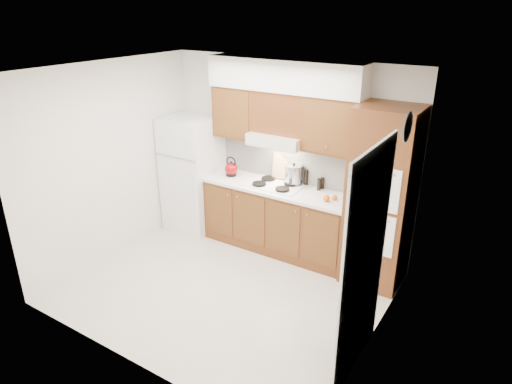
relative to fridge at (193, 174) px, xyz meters
The scene contains 26 objects.
floor 2.00m from the fridge, 39.06° to the right, with size 3.60×3.60×0.00m, color beige.
ceiling 2.51m from the fridge, 39.06° to the right, with size 3.60×3.60×0.00m, color white.
wall_back 1.52m from the fridge, 14.37° to the left, with size 3.60×0.02×2.60m, color white.
wall_left 1.28m from the fridge, 109.11° to the right, with size 0.02×3.00×2.60m, color white.
wall_right 3.43m from the fridge, 19.58° to the right, with size 0.02×3.00×2.60m, color white.
fridge is the anchor object (origin of this frame).
base_cabinets 1.49m from the fridge, ahead, with size 2.11×0.60×0.90m, color brown.
countertop 1.43m from the fridge, ahead, with size 2.13×0.62×0.04m, color white.
backsplash 1.51m from the fridge, 13.56° to the left, with size 2.11×0.03×0.56m, color white.
oven_cabinet 2.86m from the fridge, ahead, with size 0.70×0.65×2.20m, color brown.
upper_cab_left 1.22m from the fridge, 15.78° to the left, with size 0.63×0.33×0.70m, color brown.
upper_cab_right 2.35m from the fridge, ahead, with size 0.73×0.33×0.70m, color brown.
range_hood 1.56m from the fridge, ahead, with size 0.75×0.45×0.15m, color silver.
upper_cab_over_hood 1.75m from the fridge, ahead, with size 0.75×0.33×0.55m, color brown.
soffit 2.11m from the fridge, ahead, with size 2.13×0.36×0.40m, color silver.
cooktop 1.38m from the fridge, ahead, with size 0.74×0.50×0.01m, color white.
doorway 3.53m from the fridge, 25.02° to the right, with size 0.02×0.90×2.10m, color black.
wall_clock 3.49m from the fridge, 10.48° to the right, with size 0.30×0.30×0.02m, color #3F3833.
kettle 0.69m from the fridge, ahead, with size 0.19×0.19×0.19m, color maroon.
cutting_board 1.41m from the fridge, 12.96° to the left, with size 0.27×0.02×0.36m, color #DEAE71.
stock_pot 1.60m from the fridge, ahead, with size 0.23×0.23×0.24m, color #B3B4B8.
condiment_a 1.76m from the fridge, 10.21° to the left, with size 0.06×0.06×0.22m, color black.
condiment_b 1.97m from the fridge, ahead, with size 0.05×0.05×0.16m, color black.
condiment_c 1.99m from the fridge, ahead, with size 0.05×0.05×0.16m, color black.
orange_near 2.26m from the fridge, ahead, with size 0.07×0.07×0.07m, color #FF4F0D.
orange_far 2.19m from the fridge, ahead, with size 0.09×0.09×0.09m, color #FF610D.
Camera 1 is at (2.83, -3.79, 3.23)m, focal length 32.00 mm.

